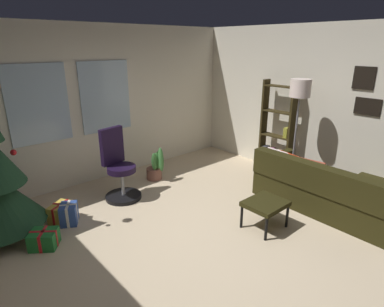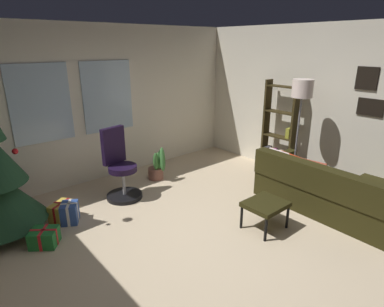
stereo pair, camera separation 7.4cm
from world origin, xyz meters
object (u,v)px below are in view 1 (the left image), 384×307
object	(u,v)px
office_chair	(119,171)
potted_plant	(156,166)
couch	(339,191)
gift_box_red	(25,209)
floor_lamp	(299,98)
gift_box_blue	(69,214)
gift_box_green	(44,239)
footstool	(265,205)
gift_box_gold	(61,213)
bookshelf	(277,134)

from	to	relation	value
office_chair	potted_plant	size ratio (longest dim) A/B	1.78
couch	gift_box_red	xyz separation A→B (m)	(-3.55, 2.90, -0.20)
floor_lamp	couch	bearing A→B (deg)	-100.10
gift_box_blue	office_chair	world-z (taller)	office_chair
gift_box_green	gift_box_blue	size ratio (longest dim) A/B	1.18
couch	footstool	xyz separation A→B (m)	(-1.27, 0.39, 0.06)
floor_lamp	gift_box_gold	bearing A→B (deg)	156.76
bookshelf	gift_box_blue	bearing A→B (deg)	168.27
gift_box_green	office_chair	distance (m)	1.51
gift_box_red	bookshelf	xyz separation A→B (m)	(4.04, -1.44, 0.68)
gift_box_red	gift_box_gold	size ratio (longest dim) A/B	0.90
footstool	floor_lamp	size ratio (longest dim) A/B	0.29
floor_lamp	gift_box_green	bearing A→B (deg)	165.25
gift_box_red	potted_plant	size ratio (longest dim) A/B	0.56
bookshelf	floor_lamp	distance (m)	1.01
gift_box_red	couch	bearing A→B (deg)	-39.23
couch	gift_box_red	bearing A→B (deg)	140.77
gift_box_gold	gift_box_blue	size ratio (longest dim) A/B	1.17
footstool	gift_box_red	bearing A→B (deg)	132.32
couch	gift_box_gold	world-z (taller)	couch
bookshelf	gift_box_gold	bearing A→B (deg)	166.55
bookshelf	couch	bearing A→B (deg)	-108.48
bookshelf	potted_plant	bearing A→B (deg)	147.39
couch	floor_lamp	world-z (taller)	floor_lamp
gift_box_blue	potted_plant	world-z (taller)	potted_plant
gift_box_green	potted_plant	bearing A→B (deg)	19.46
gift_box_gold	gift_box_red	bearing A→B (deg)	120.56
gift_box_red	potted_plant	world-z (taller)	potted_plant
gift_box_red	office_chair	world-z (taller)	office_chair
gift_box_green	gift_box_blue	bearing A→B (deg)	37.02
office_chair	footstool	bearing A→B (deg)	-64.42
couch	gift_box_green	xyz separation A→B (m)	(-3.61, 1.89, -0.17)
office_chair	floor_lamp	world-z (taller)	floor_lamp
gift_box_gold	bookshelf	distance (m)	3.87
gift_box_gold	office_chair	size ratio (longest dim) A/B	0.35
couch	footstool	bearing A→B (deg)	162.76
footstool	potted_plant	world-z (taller)	potted_plant
gift_box_gold	bookshelf	world-z (taller)	bookshelf
gift_box_green	gift_box_gold	xyz separation A→B (m)	(0.38, 0.46, 0.02)
gift_box_red	office_chair	size ratio (longest dim) A/B	0.32
office_chair	bookshelf	distance (m)	2.93
gift_box_green	floor_lamp	size ratio (longest dim) A/B	0.22
office_chair	bookshelf	size ratio (longest dim) A/B	0.66
gift_box_blue	floor_lamp	bearing A→B (deg)	-21.70
office_chair	potted_plant	world-z (taller)	office_chair
footstool	floor_lamp	world-z (taller)	floor_lamp
potted_plant	gift_box_green	bearing A→B (deg)	-160.54
office_chair	gift_box_gold	bearing A→B (deg)	-174.38
gift_box_gold	potted_plant	world-z (taller)	potted_plant
gift_box_gold	office_chair	distance (m)	1.03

